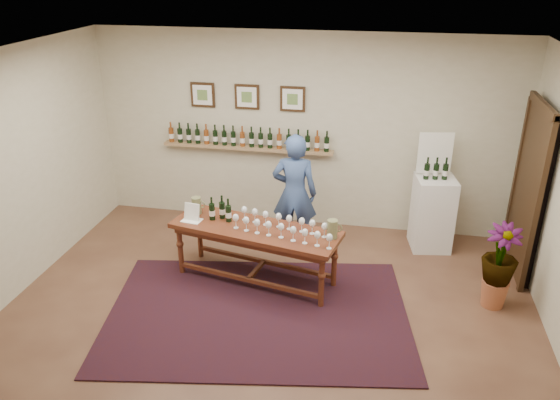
% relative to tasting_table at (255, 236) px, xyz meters
% --- Properties ---
extents(ground, '(6.00, 6.00, 0.00)m').
position_rel_tasting_table_xyz_m(ground, '(0.30, -0.77, -0.62)').
color(ground, '#4E2F22').
rests_on(ground, ground).
extents(room_shell, '(6.00, 6.00, 6.00)m').
position_rel_tasting_table_xyz_m(room_shell, '(2.41, 1.09, 0.50)').
color(room_shell, beige).
rests_on(room_shell, ground).
extents(rug, '(3.66, 2.74, 0.02)m').
position_rel_tasting_table_xyz_m(rug, '(0.19, -0.70, -0.61)').
color(rug, '#46150C').
rests_on(rug, ground).
extents(tasting_table, '(2.14, 1.06, 0.73)m').
position_rel_tasting_table_xyz_m(tasting_table, '(0.00, 0.00, 0.00)').
color(tasting_table, '#4B2912').
rests_on(tasting_table, ground).
extents(table_glasses, '(1.42, 0.63, 0.19)m').
position_rel_tasting_table_xyz_m(table_glasses, '(0.31, -0.07, 0.20)').
color(table_glasses, white).
rests_on(table_glasses, tasting_table).
extents(table_bottles, '(0.25, 0.15, 0.27)m').
position_rel_tasting_table_xyz_m(table_bottles, '(-0.46, 0.14, 0.24)').
color(table_bottles, black).
rests_on(table_bottles, tasting_table).
extents(pitcher_left, '(0.16, 0.16, 0.22)m').
position_rel_tasting_table_xyz_m(pitcher_left, '(-0.81, 0.25, 0.22)').
color(pitcher_left, olive).
rests_on(pitcher_left, tasting_table).
extents(pitcher_right, '(0.18, 0.18, 0.22)m').
position_rel_tasting_table_xyz_m(pitcher_right, '(0.93, -0.08, 0.22)').
color(pitcher_right, olive).
rests_on(pitcher_right, tasting_table).
extents(menu_card, '(0.26, 0.21, 0.21)m').
position_rel_tasting_table_xyz_m(menu_card, '(-0.81, 0.06, 0.22)').
color(menu_card, white).
rests_on(menu_card, tasting_table).
extents(display_pedestal, '(0.58, 0.58, 1.01)m').
position_rel_tasting_table_xyz_m(display_pedestal, '(2.15, 1.29, -0.11)').
color(display_pedestal, white).
rests_on(display_pedestal, ground).
extents(pedestal_bottles, '(0.34, 0.14, 0.33)m').
position_rel_tasting_table_xyz_m(pedestal_bottles, '(2.13, 1.27, 0.56)').
color(pedestal_bottles, black).
rests_on(pedestal_bottles, display_pedestal).
extents(info_sign, '(0.45, 0.09, 0.62)m').
position_rel_tasting_table_xyz_m(info_sign, '(2.10, 1.41, 0.70)').
color(info_sign, white).
rests_on(info_sign, display_pedestal).
extents(potted_plant, '(0.48, 0.48, 0.88)m').
position_rel_tasting_table_xyz_m(potted_plant, '(2.80, -0.01, -0.10)').
color(potted_plant, '#A45836').
rests_on(potted_plant, ground).
extents(person, '(0.61, 0.42, 1.64)m').
position_rel_tasting_table_xyz_m(person, '(0.33, 0.88, 0.20)').
color(person, '#395388').
rests_on(person, ground).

